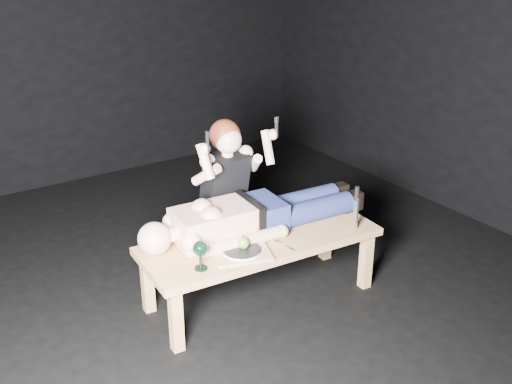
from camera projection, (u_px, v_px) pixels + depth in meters
ground at (202, 297)px, 4.09m from camera, size 5.00×5.00×0.00m
back_wall at (56, 22)px, 5.40m from camera, size 5.00×0.00×5.00m
table at (260, 268)px, 3.99m from camera, size 1.58×0.69×0.45m
lying_man at (257, 210)px, 3.97m from camera, size 1.56×0.58×0.26m
kneeling_woman at (220, 194)px, 4.21m from camera, size 0.62×0.70×1.17m
serving_tray at (242, 254)px, 3.69m from camera, size 0.40×0.34×0.02m
plate at (242, 251)px, 3.68m from camera, size 0.28×0.28×0.02m
apple at (243, 243)px, 3.68m from camera, size 0.07×0.07×0.07m
goblet at (200, 255)px, 3.51m from camera, size 0.09×0.09×0.18m
fork_flat at (221, 266)px, 3.57m from camera, size 0.02×0.16×0.01m
knife_flat at (285, 246)px, 3.79m from camera, size 0.04×0.16×0.01m
spoon_flat at (273, 241)px, 3.86m from camera, size 0.11×0.14×0.01m
carving_knife at (356, 208)px, 3.96m from camera, size 0.04×0.05×0.30m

